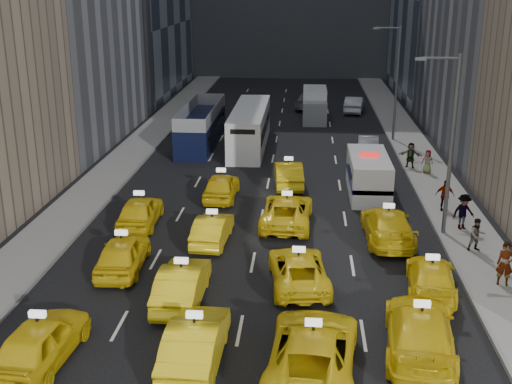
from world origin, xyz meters
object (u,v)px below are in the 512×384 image
Objects in this scene: nypd_van at (368,176)px; double_decker at (201,125)px; box_truck at (315,105)px; pedestrian_0 at (505,264)px; city_bus at (250,127)px.

double_decker is (-11.86, 11.36, 0.38)m from nypd_van.
box_truck reaches higher than nypd_van.
double_decker reaches higher than pedestrian_0.
box_truck is 3.39× the size of pedestrian_0.
double_decker is at bearing -176.88° from city_bus.
city_bus is (3.82, -0.29, -0.03)m from double_decker.
double_decker is at bearing -125.23° from box_truck.
nypd_van is at bearing -46.58° from city_bus.
pedestrian_0 is at bearing -54.12° from city_bus.
nypd_van is 12.92m from pedestrian_0.
nypd_van is 21.61m from box_truck.
box_truck reaches higher than pedestrian_0.
box_truck is at bearing 115.63° from pedestrian_0.
city_bus is at bearing 129.27° from nypd_van.
pedestrian_0 is at bearing -71.13° from box_truck.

